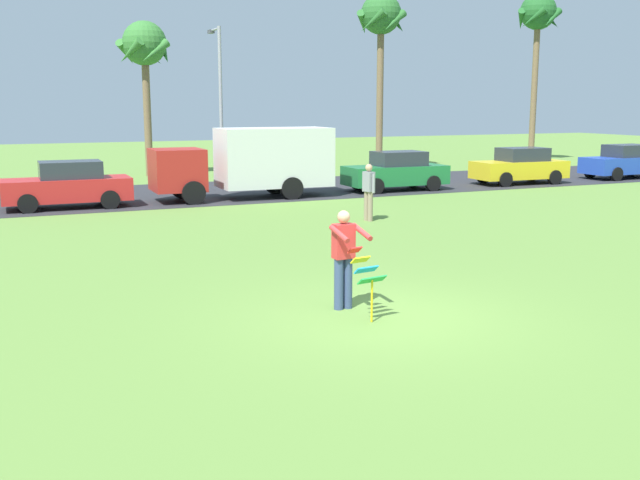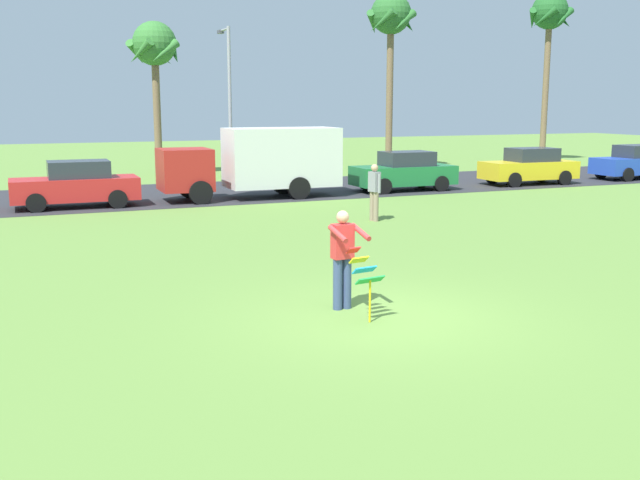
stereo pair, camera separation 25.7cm
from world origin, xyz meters
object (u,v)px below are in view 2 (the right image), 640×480
at_px(palm_tree_centre_far, 391,22).
at_px(streetlight_pole, 229,93).
at_px(parked_truck_red_cab, 261,161).
at_px(palm_tree_far_left, 549,20).
at_px(kite_held, 364,273).
at_px(person_kite_flyer, 343,256).
at_px(parked_car_blue, 636,163).
at_px(person_walker_near, 374,190).
at_px(parked_car_red, 76,185).
at_px(parked_car_yellow, 529,167).
at_px(palm_tree_right_near, 155,50).
at_px(parked_car_green, 404,172).

bearing_deg(palm_tree_centre_far, streetlight_pole, -171.98).
distance_m(parked_truck_red_cab, palm_tree_far_left, 24.09).
distance_m(kite_held, palm_tree_centre_far, 29.00).
relative_size(person_kite_flyer, palm_tree_far_left, 0.18).
relative_size(parked_car_blue, person_walker_near, 2.44).
bearing_deg(parked_truck_red_cab, parked_car_red, -179.99).
xyz_separation_m(person_kite_flyer, parked_truck_red_cab, (3.52, 15.19, 0.46)).
xyz_separation_m(kite_held, parked_truck_red_cab, (3.46, 15.92, 0.61)).
relative_size(parked_car_yellow, parked_car_blue, 1.01).
bearing_deg(kite_held, person_kite_flyer, 94.31).
bearing_deg(palm_tree_right_near, parked_car_blue, -26.52).
relative_size(palm_tree_centre_far, palm_tree_far_left, 0.93).
relative_size(parked_car_green, streetlight_pole, 0.60).
xyz_separation_m(streetlight_pole, person_walker_near, (0.48, -14.12, -3.06)).
distance_m(parked_car_yellow, palm_tree_centre_far, 11.42).
distance_m(palm_tree_far_left, person_walker_near, 26.47).
xyz_separation_m(kite_held, parked_car_blue, (22.10, 15.92, -0.03)).
bearing_deg(streetlight_pole, parked_car_blue, -22.96).
height_order(parked_car_red, parked_truck_red_cab, parked_truck_red_cab).
bearing_deg(kite_held, parked_truck_red_cab, 77.74).
distance_m(kite_held, palm_tree_far_left, 36.14).
bearing_deg(kite_held, parked_car_red, 101.37).
relative_size(person_kite_flyer, kite_held, 1.46).
distance_m(palm_tree_centre_far, streetlight_pole, 9.94).
height_order(kite_held, palm_tree_right_near, palm_tree_right_near).
xyz_separation_m(person_kite_flyer, parked_car_red, (-3.15, 15.19, -0.18)).
bearing_deg(parked_car_red, streetlight_pole, 44.59).
xyz_separation_m(parked_truck_red_cab, person_walker_near, (1.43, -6.62, -0.48)).
distance_m(parked_car_green, person_walker_near, 8.13).
bearing_deg(palm_tree_far_left, kite_held, -133.74).
xyz_separation_m(parked_truck_red_cab, palm_tree_centre_far, (10.08, 8.78, 6.27)).
xyz_separation_m(parked_car_red, palm_tree_centre_far, (16.74, 8.78, 6.91)).
bearing_deg(palm_tree_right_near, streetlight_pole, -44.01).
bearing_deg(palm_tree_centre_far, person_kite_flyer, -119.56).
xyz_separation_m(palm_tree_right_near, palm_tree_centre_far, (11.99, -1.47, 1.62)).
distance_m(person_kite_flyer, parked_car_blue, 26.86).
distance_m(parked_car_blue, palm_tree_centre_far, 14.07).
height_order(parked_car_red, palm_tree_right_near, palm_tree_right_near).
distance_m(kite_held, palm_tree_right_near, 26.74).
xyz_separation_m(parked_car_red, parked_car_blue, (25.30, 0.00, 0.00)).
xyz_separation_m(palm_tree_centre_far, person_walker_near, (-8.65, -15.40, -6.75)).
bearing_deg(streetlight_pole, person_kite_flyer, -101.12).
height_order(parked_car_yellow, person_walker_near, person_walker_near).
distance_m(kite_held, parked_car_yellow, 22.49).
bearing_deg(streetlight_pole, palm_tree_centre_far, 8.02).
distance_m(parked_truck_red_cab, person_walker_near, 6.79).
bearing_deg(parked_car_yellow, palm_tree_right_near, 144.43).
bearing_deg(parked_car_yellow, palm_tree_centre_far, 104.95).
bearing_deg(parked_car_yellow, parked_truck_red_cab, 179.99).
distance_m(palm_tree_right_near, palm_tree_centre_far, 12.18).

